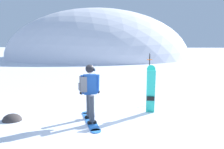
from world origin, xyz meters
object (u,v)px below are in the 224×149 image
object	(u,v)px
piste_marker_near	(149,76)
rock_dark	(12,120)
snowboarder_main	(89,91)
spare_snowboard	(151,89)

from	to	relation	value
piste_marker_near	rock_dark	xyz separation A→B (m)	(-4.12, -2.25, -1.14)
piste_marker_near	snowboarder_main	bearing A→B (deg)	-132.06
snowboarder_main	spare_snowboard	bearing A→B (deg)	29.00
piste_marker_near	rock_dark	world-z (taller)	piste_marker_near
spare_snowboard	snowboarder_main	bearing A→B (deg)	-151.00
spare_snowboard	rock_dark	bearing A→B (deg)	-162.77
snowboarder_main	piste_marker_near	bearing A→B (deg)	47.94
spare_snowboard	piste_marker_near	world-z (taller)	piste_marker_near
piste_marker_near	rock_dark	size ratio (longest dim) A/B	3.40
spare_snowboard	piste_marker_near	bearing A→B (deg)	92.26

